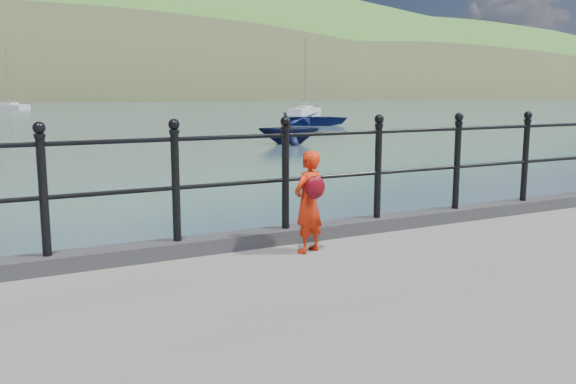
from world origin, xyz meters
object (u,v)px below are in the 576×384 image
child (309,201)px  sailboat_deep (10,107)px  launch_navy (289,128)px  railing (233,169)px  sailboat_far (305,111)px  launch_blue (316,119)px

child → sailboat_deep: bearing=-116.0°
launch_navy → sailboat_deep: size_ratio=0.30×
railing → sailboat_far: size_ratio=2.07×
launch_blue → launch_navy: size_ratio=1.65×
railing → sailboat_deep: bearing=87.9°
railing → sailboat_far: bearing=60.1°
railing → launch_navy: bearing=60.9°
child → sailboat_deep: 94.51m
child → launch_navy: 24.45m
railing → launch_blue: size_ratio=3.66×
launch_blue → sailboat_deep: (-18.24, 58.63, -0.17)m
launch_blue → sailboat_deep: size_ratio=0.50×
launch_navy → sailboat_far: 39.93m
sailboat_far → launch_navy: bearing=-158.9°
launch_blue → sailboat_far: size_ratio=0.57×
railing → sailboat_far: 64.23m
sailboat_far → sailboat_deep: bearing=88.2°
launch_navy → sailboat_far: sailboat_far is taller
launch_navy → railing: bearing=172.7°
sailboat_far → sailboat_deep: 47.83m
child → sailboat_far: size_ratio=0.12×
sailboat_deep → child: bearing=-35.0°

